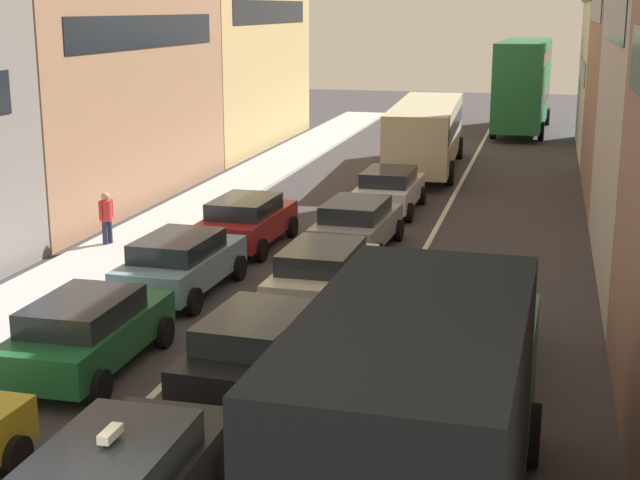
% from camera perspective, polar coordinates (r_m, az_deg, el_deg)
% --- Properties ---
extents(sidewalk_left, '(2.60, 64.00, 0.14)m').
position_cam_1_polar(sidewalk_left, '(31.29, -8.45, 1.45)').
color(sidewalk_left, '#BCBCBC').
rests_on(sidewalk_left, ground).
extents(lane_stripe_left, '(0.16, 60.00, 0.01)m').
position_cam_1_polar(lane_stripe_left, '(29.80, 0.50, 0.84)').
color(lane_stripe_left, silver).
rests_on(lane_stripe_left, ground).
extents(lane_stripe_right, '(0.16, 60.00, 0.01)m').
position_cam_1_polar(lane_stripe_right, '(29.23, 7.00, 0.47)').
color(lane_stripe_right, silver).
rests_on(lane_stripe_right, ground).
extents(building_row_left, '(7.20, 43.90, 12.31)m').
position_cam_1_polar(building_row_left, '(36.05, -14.59, 11.53)').
color(building_row_left, gray).
rests_on(building_row_left, ground).
extents(removalist_box_truck, '(2.87, 7.76, 3.58)m').
position_cam_1_polar(removalist_box_truck, '(11.66, 6.37, -10.56)').
color(removalist_box_truck, '#1E5933').
rests_on(removalist_box_truck, ground).
extents(sedan_centre_lane_second, '(2.27, 4.40, 1.49)m').
position_cam_1_polar(sedan_centre_lane_second, '(17.11, -3.78, -6.57)').
color(sedan_centre_lane_second, black).
rests_on(sedan_centre_lane_second, ground).
extents(wagon_left_lane_second, '(2.09, 4.32, 1.49)m').
position_cam_1_polar(wagon_left_lane_second, '(18.45, -14.06, -5.43)').
color(wagon_left_lane_second, '#19592D').
rests_on(wagon_left_lane_second, ground).
extents(hatchback_centre_lane_third, '(2.13, 4.34, 1.49)m').
position_cam_1_polar(hatchback_centre_lane_third, '(21.70, 0.19, -2.05)').
color(hatchback_centre_lane_third, beige).
rests_on(hatchback_centre_lane_third, ground).
extents(sedan_left_lane_third, '(2.18, 4.36, 1.49)m').
position_cam_1_polar(sedan_left_lane_third, '(22.87, -8.52, -1.37)').
color(sedan_left_lane_third, '#759EB7').
rests_on(sedan_left_lane_third, ground).
extents(coupe_centre_lane_fourth, '(2.20, 4.37, 1.49)m').
position_cam_1_polar(coupe_centre_lane_fourth, '(26.68, 2.27, 1.00)').
color(coupe_centre_lane_fourth, gray).
rests_on(coupe_centre_lane_fourth, ground).
extents(sedan_left_lane_fourth, '(2.15, 4.34, 1.49)m').
position_cam_1_polar(sedan_left_lane_fourth, '(27.16, -4.52, 1.20)').
color(sedan_left_lane_fourth, '#A51E1E').
rests_on(sedan_left_lane_fourth, ground).
extents(sedan_centre_lane_fifth, '(2.11, 4.32, 1.49)m').
position_cam_1_polar(sedan_centre_lane_fifth, '(31.91, 4.27, 3.14)').
color(sedan_centre_lane_fifth, silver).
rests_on(sedan_centre_lane_fifth, ground).
extents(sedan_right_lane_behind_truck, '(2.17, 4.35, 1.49)m').
position_cam_1_polar(sedan_right_lane_behind_truck, '(18.52, 8.76, -5.08)').
color(sedan_right_lane_behind_truck, '#194C8C').
rests_on(sedan_right_lane_behind_truck, ground).
extents(bus_mid_queue_primary, '(3.15, 10.60, 2.90)m').
position_cam_1_polar(bus_mid_queue_primary, '(40.00, 6.51, 6.70)').
color(bus_mid_queue_primary, '#BFB793').
rests_on(bus_mid_queue_primary, ground).
extents(bus_far_queue_secondary, '(3.08, 10.58, 5.06)m').
position_cam_1_polar(bus_far_queue_secondary, '(53.64, 12.35, 9.47)').
color(bus_far_queue_secondary, '#1E6033').
rests_on(bus_far_queue_secondary, ground).
extents(pedestrian_far_sidewalk, '(0.34, 0.51, 1.66)m').
position_cam_1_polar(pedestrian_far_sidewalk, '(27.60, -12.95, 1.41)').
color(pedestrian_far_sidewalk, '#262D47').
rests_on(pedestrian_far_sidewalk, ground).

